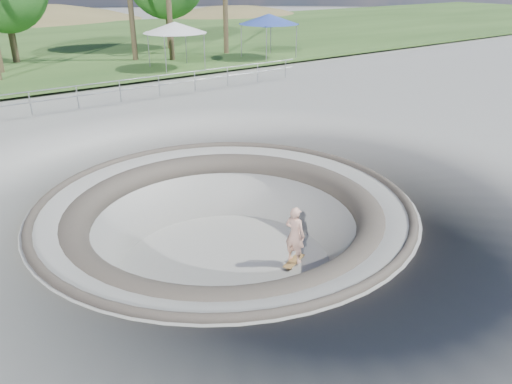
% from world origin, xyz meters
% --- Properties ---
extents(ground, '(180.00, 180.00, 0.00)m').
position_xyz_m(ground, '(0.00, 0.00, 0.00)').
color(ground, gray).
rests_on(ground, ground).
extents(skate_bowl, '(14.00, 14.00, 4.10)m').
position_xyz_m(skate_bowl, '(0.00, 0.00, -1.83)').
color(skate_bowl, gray).
rests_on(skate_bowl, ground).
extents(safety_railing, '(25.00, 0.06, 1.03)m').
position_xyz_m(safety_railing, '(0.00, 12.00, 0.69)').
color(safety_railing, gray).
rests_on(safety_railing, ground).
extents(skateboard, '(0.94, 0.59, 0.09)m').
position_xyz_m(skateboard, '(1.54, -1.21, -1.82)').
color(skateboard, olive).
rests_on(skateboard, ground).
extents(skater, '(0.58, 0.71, 1.70)m').
position_xyz_m(skater, '(1.54, -1.21, -0.96)').
color(skater, '#E4AA93').
rests_on(skater, skateboard).
extents(canopy_white, '(5.45, 5.45, 2.76)m').
position_xyz_m(canopy_white, '(8.17, 18.00, 2.69)').
color(canopy_white, gray).
rests_on(canopy_white, ground).
extents(canopy_blue, '(5.76, 5.76, 2.91)m').
position_xyz_m(canopy_blue, '(15.38, 18.00, 2.83)').
color(canopy_blue, gray).
rests_on(canopy_blue, ground).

